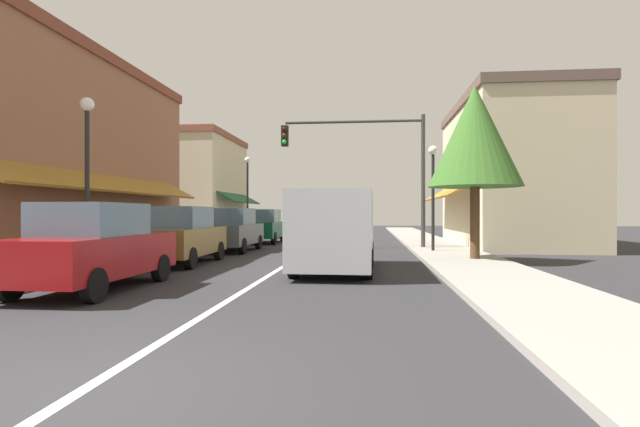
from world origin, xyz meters
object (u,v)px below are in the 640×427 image
Objects in this scene: van_in_lane at (336,229)px; traffic_signal_mast_arm at (372,156)px; parked_car_nearest_left at (94,247)px; street_lamp_left_far at (248,184)px; parked_car_far_left at (264,226)px; tree_right_near at (475,137)px; parked_car_third_left at (232,230)px; street_lamp_left_near at (87,154)px; parked_car_second_left at (181,236)px; street_lamp_right_mid at (433,179)px.

traffic_signal_mast_arm is at bearing 83.45° from van_in_lane.
street_lamp_left_far reaches higher than parked_car_nearest_left.
van_in_lane is (4.65, -11.86, 0.27)m from parked_car_far_left.
parked_car_nearest_left is 0.73× the size of tree_right_near.
parked_car_third_left is at bearing 90.19° from parked_car_nearest_left.
traffic_signal_mast_arm is (5.67, -4.01, 3.15)m from parked_car_far_left.
street_lamp_left_near reaches higher than van_in_lane.
street_lamp_left_far reaches higher than parked_car_second_left.
traffic_signal_mast_arm is at bearing 122.23° from tree_right_near.
street_lamp_left_near is at bearing 123.83° from parked_car_nearest_left.
parked_car_second_left is 0.67× the size of traffic_signal_mast_arm.
traffic_signal_mast_arm reaches higher than parked_car_third_left.
traffic_signal_mast_arm is (5.67, 11.67, 3.15)m from parked_car_nearest_left.
tree_right_near is at bearing -46.49° from parked_car_far_left.
tree_right_near is (9.12, 1.51, 3.13)m from parked_car_second_left.
parked_car_nearest_left is 5.04m from parked_car_second_left.
tree_right_near is at bearing -74.82° from street_lamp_right_mid.
parked_car_far_left is at bearing 143.84° from street_lamp_right_mid.
parked_car_second_left is (-0.22, 5.03, 0.00)m from parked_car_nearest_left.
street_lamp_left_near is (-1.79, 2.65, 2.24)m from parked_car_nearest_left.
tree_right_near is at bearing -57.77° from traffic_signal_mast_arm.
parked_car_nearest_left is 6.02m from van_in_lane.
parked_car_second_left is at bearing -83.75° from street_lamp_left_far.
street_lamp_right_mid is 3.58m from tree_right_near.
parked_car_nearest_left is 0.99× the size of parked_car_second_left.
traffic_signal_mast_arm is 11.73m from street_lamp_left_near.
parked_car_second_left is 0.73× the size of tree_right_near.
parked_car_far_left is 0.98× the size of street_lamp_right_mid.
street_lamp_right_mid is at bearing 28.94° from parked_car_second_left.
parked_car_nearest_left is at bearing -84.73° from street_lamp_left_far.
parked_car_far_left is 0.79× the size of van_in_lane.
parked_car_nearest_left is 0.83× the size of street_lamp_left_far.
parked_car_nearest_left is at bearing -56.05° from street_lamp_left_near.
parked_car_second_left is 3.62m from street_lamp_left_near.
tree_right_near is (8.89, -9.13, 3.13)m from parked_car_far_left.
parked_car_far_left is (0.23, 10.64, 0.00)m from parked_car_second_left.
van_in_lane is 0.92× the size of tree_right_near.
tree_right_near is at bearing -49.92° from street_lamp_left_far.
parked_car_far_left is at bearing 89.16° from parked_car_third_left.
traffic_signal_mast_arm reaches higher than street_lamp_left_near.
parked_car_nearest_left is 10.03m from parked_car_third_left.
street_lamp_left_near is 1.10× the size of street_lamp_right_mid.
parked_car_nearest_left is 11.48m from tree_right_near.
parked_car_third_left is 9.68m from street_lamp_left_far.
van_in_lane is at bearing 10.14° from street_lamp_left_near.
street_lamp_left_far reaches higher than parked_car_far_left.
van_in_lane is 7.10m from street_lamp_right_mid.
parked_car_far_left is 12.74m from van_in_lane.
traffic_signal_mast_arm is 1.48× the size of street_lamp_right_mid.
parked_car_nearest_left is at bearing -143.68° from tree_right_near.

